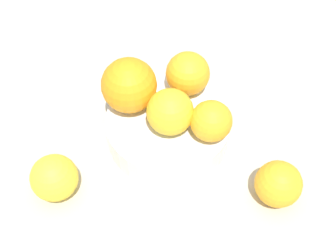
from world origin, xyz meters
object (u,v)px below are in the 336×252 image
at_px(fruit_bowl, 168,128).
at_px(orange_in_bowl_0, 170,112).
at_px(orange_loose_1, 278,184).
at_px(orange_in_bowl_3, 188,74).
at_px(orange_in_bowl_2, 211,121).
at_px(orange_loose_0, 54,178).
at_px(orange_in_bowl_1, 129,85).

xyz_separation_m(fruit_bowl, orange_in_bowl_0, (0.01, -0.01, 0.06)).
bearing_deg(orange_loose_1, orange_in_bowl_3, 141.35).
distance_m(orange_in_bowl_2, orange_in_bowl_3, 0.09).
distance_m(orange_in_bowl_3, orange_loose_0, 0.25).
bearing_deg(orange_in_bowl_0, orange_loose_0, -139.24).
xyz_separation_m(orange_in_bowl_1, orange_loose_0, (-0.07, -0.14, -0.06)).
xyz_separation_m(orange_in_bowl_0, orange_loose_0, (-0.14, -0.12, -0.05)).
distance_m(orange_loose_0, orange_loose_1, 0.31).
bearing_deg(orange_in_bowl_1, orange_in_bowl_2, -11.47).
height_order(orange_in_bowl_1, orange_in_bowl_3, orange_in_bowl_1).
height_order(orange_in_bowl_3, orange_loose_1, orange_in_bowl_3).
bearing_deg(orange_in_bowl_0, orange_in_bowl_2, 1.48).
relative_size(orange_in_bowl_0, orange_in_bowl_2, 1.13).
relative_size(fruit_bowl, orange_in_bowl_2, 3.13).
bearing_deg(orange_in_bowl_1, fruit_bowl, -12.13).
bearing_deg(fruit_bowl, orange_loose_1, -19.74).
xyz_separation_m(orange_in_bowl_0, orange_in_bowl_2, (0.06, 0.00, -0.00)).
bearing_deg(orange_in_bowl_0, orange_in_bowl_1, 158.28).
bearing_deg(orange_in_bowl_2, orange_in_bowl_0, -178.52).
height_order(orange_in_bowl_0, orange_in_bowl_3, same).
height_order(orange_in_bowl_2, orange_loose_0, orange_in_bowl_2).
bearing_deg(orange_in_bowl_3, orange_loose_1, -38.65).
relative_size(orange_in_bowl_2, orange_in_bowl_3, 0.89).
relative_size(orange_in_bowl_0, orange_in_bowl_1, 0.82).
xyz_separation_m(orange_in_bowl_0, orange_in_bowl_3, (0.01, 0.08, -0.00)).
xyz_separation_m(orange_loose_0, orange_loose_1, (0.30, 0.07, -0.00)).
height_order(orange_in_bowl_0, orange_in_bowl_1, orange_in_bowl_1).
distance_m(fruit_bowl, orange_in_bowl_2, 0.09).
bearing_deg(orange_loose_0, orange_in_bowl_3, 53.96).
xyz_separation_m(fruit_bowl, orange_in_bowl_1, (-0.06, 0.01, 0.07)).
xyz_separation_m(orange_in_bowl_2, orange_loose_1, (0.11, -0.05, -0.04)).
bearing_deg(fruit_bowl, orange_in_bowl_2, -10.85).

